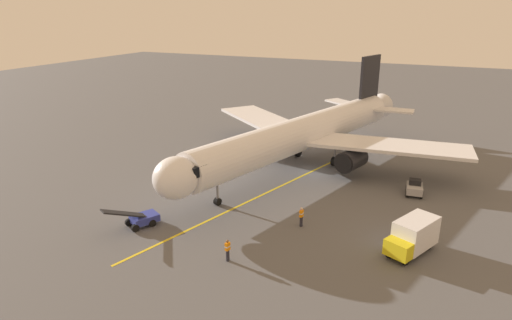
{
  "coord_description": "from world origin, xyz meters",
  "views": [
    {
      "loc": [
        -13.18,
        44.66,
        17.38
      ],
      "look_at": [
        4.05,
        6.74,
        3.0
      ],
      "focal_mm": 30.85,
      "sensor_mm": 36.0,
      "label": 1
    }
  ],
  "objects_px": {
    "ground_crew_wing_walker": "(301,217)",
    "box_truck_starboard_side": "(412,236)",
    "ground_crew_marshaller": "(228,250)",
    "tug_portside": "(415,188)",
    "belt_loader_near_nose": "(141,218)",
    "airplane": "(304,134)"
  },
  "relations": [
    {
      "from": "ground_crew_marshaller",
      "to": "belt_loader_near_nose",
      "type": "distance_m",
      "value": 9.35
    },
    {
      "from": "ground_crew_marshaller",
      "to": "belt_loader_near_nose",
      "type": "xyz_separation_m",
      "value": [
        9.18,
        -1.8,
        -0.17
      ]
    },
    {
      "from": "belt_loader_near_nose",
      "to": "tug_portside",
      "type": "xyz_separation_m",
      "value": [
        -20.26,
        -16.45,
        -0.01
      ]
    },
    {
      "from": "ground_crew_wing_walker",
      "to": "tug_portside",
      "type": "distance_m",
      "value": 13.54
    },
    {
      "from": "ground_crew_wing_walker",
      "to": "tug_portside",
      "type": "height_order",
      "value": "ground_crew_wing_walker"
    },
    {
      "from": "ground_crew_wing_walker",
      "to": "box_truck_starboard_side",
      "type": "xyz_separation_m",
      "value": [
        -8.88,
        0.61,
        0.5
      ]
    },
    {
      "from": "tug_portside",
      "to": "ground_crew_wing_walker",
      "type": "bearing_deg",
      "value": 53.88
    },
    {
      "from": "ground_crew_marshaller",
      "to": "tug_portside",
      "type": "height_order",
      "value": "ground_crew_marshaller"
    },
    {
      "from": "ground_crew_wing_walker",
      "to": "tug_portside",
      "type": "relative_size",
      "value": 0.7
    },
    {
      "from": "belt_loader_near_nose",
      "to": "box_truck_starboard_side",
      "type": "xyz_separation_m",
      "value": [
        -21.16,
        -4.91,
        0.67
      ]
    },
    {
      "from": "ground_crew_wing_walker",
      "to": "belt_loader_near_nose",
      "type": "distance_m",
      "value": 13.46
    },
    {
      "from": "airplane",
      "to": "box_truck_starboard_side",
      "type": "bearing_deg",
      "value": 132.66
    },
    {
      "from": "tug_portside",
      "to": "airplane",
      "type": "bearing_deg",
      "value": -13.86
    },
    {
      "from": "ground_crew_marshaller",
      "to": "belt_loader_near_nose",
      "type": "bearing_deg",
      "value": -11.12
    },
    {
      "from": "ground_crew_marshaller",
      "to": "tug_portside",
      "type": "xyz_separation_m",
      "value": [
        -11.08,
        -18.25,
        -0.18
      ]
    },
    {
      "from": "ground_crew_marshaller",
      "to": "ground_crew_wing_walker",
      "type": "xyz_separation_m",
      "value": [
        -3.1,
        -7.32,
        0.0
      ]
    },
    {
      "from": "box_truck_starboard_side",
      "to": "airplane",
      "type": "bearing_deg",
      "value": -47.34
    },
    {
      "from": "belt_loader_near_nose",
      "to": "airplane",
      "type": "bearing_deg",
      "value": -111.39
    },
    {
      "from": "airplane",
      "to": "ground_crew_wing_walker",
      "type": "xyz_separation_m",
      "value": [
        -4.62,
        14.04,
        -3.12
      ]
    },
    {
      "from": "belt_loader_near_nose",
      "to": "ground_crew_marshaller",
      "type": "bearing_deg",
      "value": 168.88
    },
    {
      "from": "ground_crew_marshaller",
      "to": "ground_crew_wing_walker",
      "type": "bearing_deg",
      "value": -112.96
    },
    {
      "from": "ground_crew_wing_walker",
      "to": "box_truck_starboard_side",
      "type": "relative_size",
      "value": 0.34
    }
  ]
}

